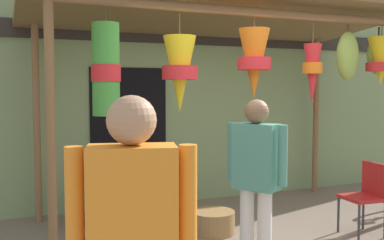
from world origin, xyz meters
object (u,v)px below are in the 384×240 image
(folding_chair, at_px, (367,192))
(wicker_basket_by_table, at_px, (213,222))
(display_table, at_px, (127,175))
(vendor_in_orange, at_px, (256,172))
(flower_heap_on_table, at_px, (137,164))

(folding_chair, xyz_separation_m, wicker_basket_by_table, (-1.63, 0.74, -0.37))
(display_table, distance_m, vendor_in_orange, 2.00)
(display_table, height_order, folding_chair, folding_chair)
(flower_heap_on_table, relative_size, vendor_in_orange, 0.37)
(wicker_basket_by_table, bearing_deg, flower_heap_on_table, 144.55)
(vendor_in_orange, bearing_deg, flower_heap_on_table, 108.92)
(display_table, bearing_deg, vendor_in_orange, -69.02)
(folding_chair, bearing_deg, display_table, 151.39)
(wicker_basket_by_table, relative_size, vendor_in_orange, 0.32)
(folding_chair, bearing_deg, flower_heap_on_table, 151.69)
(wicker_basket_by_table, bearing_deg, vendor_in_orange, -97.46)
(folding_chair, height_order, vendor_in_orange, vendor_in_orange)
(flower_heap_on_table, relative_size, folding_chair, 0.71)
(flower_heap_on_table, bearing_deg, display_table, 144.76)
(wicker_basket_by_table, bearing_deg, folding_chair, -24.55)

